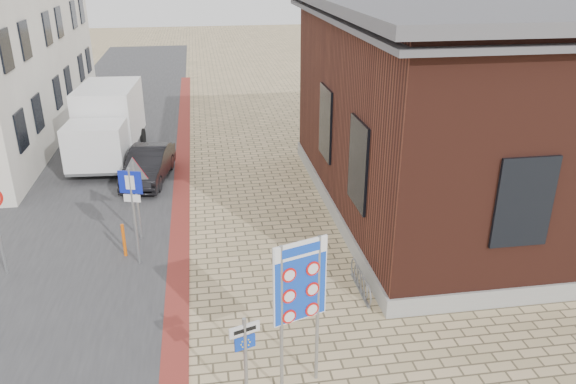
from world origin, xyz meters
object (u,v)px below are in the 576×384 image
object	(u,v)px
sedan	(148,165)
essen_sign	(245,353)
box_truck	(107,124)
parking_sign	(132,199)
border_sign	(300,284)
bollard	(124,240)

from	to	relation	value
sedan	essen_sign	distance (m)	12.63
box_truck	parking_sign	bearing A→B (deg)	-74.30
essen_sign	sedan	bearing A→B (deg)	83.51
sedan	essen_sign	bearing A→B (deg)	-69.24
border_sign	sedan	bearing A→B (deg)	88.54
box_truck	border_sign	world-z (taller)	border_sign
bollard	sedan	bearing A→B (deg)	87.06
sedan	box_truck	bearing A→B (deg)	130.94
border_sign	bollard	xyz separation A→B (m)	(-4.00, 5.90, -1.86)
sedan	parking_sign	world-z (taller)	parking_sign
border_sign	essen_sign	world-z (taller)	border_sign
box_truck	essen_sign	world-z (taller)	box_truck
sedan	bollard	distance (m)	5.85
border_sign	bollard	size ratio (longest dim) A/B	3.22
box_truck	parking_sign	size ratio (longest dim) A/B	2.01
sedan	parking_sign	distance (m)	6.48
sedan	parking_sign	xyz separation A→B (m)	(0.13, -6.34, 1.34)
border_sign	essen_sign	bearing A→B (deg)	-170.25
parking_sign	sedan	bearing A→B (deg)	108.70
box_truck	essen_sign	distance (m)	15.80
box_truck	border_sign	distance (m)	15.60
sedan	box_truck	xyz separation A→B (m)	(-1.78, 2.84, 0.88)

